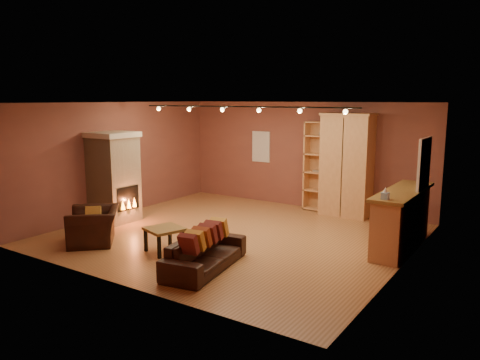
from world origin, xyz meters
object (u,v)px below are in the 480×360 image
Objects in this scene: bar_counter at (401,219)px; armchair at (94,220)px; fireplace at (114,177)px; armoire at (347,165)px; loveseat at (205,247)px; coffee_table at (164,231)px; bookcase at (324,166)px.

armchair is (-5.26, -3.07, -0.11)m from bar_counter.
bar_counter is 6.09m from armchair.
fireplace is 5.63m from armoire.
bar_counter is at bearing 76.05° from armchair.
loveseat is (-0.63, -4.89, -0.89)m from armoire.
coffee_table is (2.57, -1.08, -0.65)m from fireplace.
armchair is (0.98, -1.44, -0.59)m from fireplace.
bookcase is at bearing 163.84° from armoire.
armoire is at bearing -17.16° from loveseat.
loveseat is 2.77m from armchair.
bookcase is 5.15m from loveseat.
armoire is 2.74m from bar_counter.
bar_counter is 3.89m from loveseat.
bar_counter is at bearing -49.57° from loveseat.
armchair is 1.62m from coffee_table.
fireplace is 0.83× the size of armoire.
coffee_table is at bearing -111.51° from armoire.
bar_counter is at bearing -45.61° from armoire.
bar_counter is (2.55, -2.10, -0.59)m from bookcase.
armoire is 5.03m from coffee_table.
fireplace is 0.88× the size of bar_counter.
fireplace is at bearing -165.37° from bar_counter.
armoire is 1.30× the size of loveseat.
armoire is (0.70, -0.20, 0.10)m from bookcase.
coffee_table is (-3.67, -2.71, -0.18)m from bar_counter.
armoire is 2.00× the size of armchair.
bar_counter reaches higher than coffee_table.
fireplace is at bearing -134.68° from bookcase.
loveseat is (3.75, -1.36, -0.67)m from fireplace.
loveseat is (-2.49, -2.99, -0.20)m from bar_counter.
armchair reaches higher than loveseat.
armoire is at bearing 134.39° from bar_counter.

